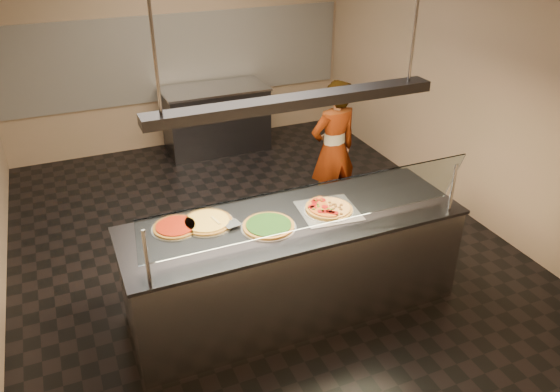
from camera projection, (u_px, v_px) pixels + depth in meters
name	position (u px, v px, depth m)	size (l,w,h in m)	color
ground	(256.00, 240.00, 5.97)	(5.00, 6.00, 0.02)	black
wall_back	(177.00, 42.00, 7.67)	(5.00, 0.02, 3.00)	tan
wall_front	(457.00, 290.00, 2.81)	(5.00, 0.02, 3.00)	tan
wall_right	(462.00, 79.00, 6.11)	(0.02, 6.00, 3.00)	tan
tile_band	(179.00, 57.00, 7.75)	(4.90, 0.02, 1.20)	silver
serving_counter	(293.00, 264.00, 4.77)	(2.89, 0.94, 0.93)	#B7B7BC
sneeze_guard	(313.00, 207.00, 4.12)	(2.65, 0.18, 0.54)	#B7B7BC
perforated_tray	(328.00, 210.00, 4.66)	(0.53, 0.53, 0.01)	silver
half_pizza_pepperoni	(318.00, 209.00, 4.61)	(0.24, 0.42, 0.05)	brown
half_pizza_sausage	(338.00, 206.00, 4.68)	(0.24, 0.42, 0.04)	brown
pizza_spinach	(268.00, 225.00, 4.42)	(0.45, 0.45, 0.03)	silver
pizza_cheese	(207.00, 221.00, 4.48)	(0.45, 0.45, 0.03)	silver
pizza_tomato	(176.00, 226.00, 4.41)	(0.40, 0.40, 0.03)	silver
pizza_spatula	(222.00, 222.00, 4.45)	(0.21, 0.23, 0.02)	#B7B7BC
prep_table	(216.00, 119.00, 7.92)	(1.49, 0.74, 0.93)	#2D2D31
worker	(333.00, 150.00, 6.10)	(0.59, 0.38, 1.61)	#3B3746
heat_lamp_housing	(295.00, 101.00, 4.05)	(2.30, 0.18, 0.08)	#2D2D31
lamp_rod_left	(153.00, 39.00, 3.45)	(0.02, 0.02, 1.01)	#B7B7BC
lamp_rod_right	(416.00, 16.00, 4.14)	(0.02, 0.02, 1.01)	#B7B7BC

